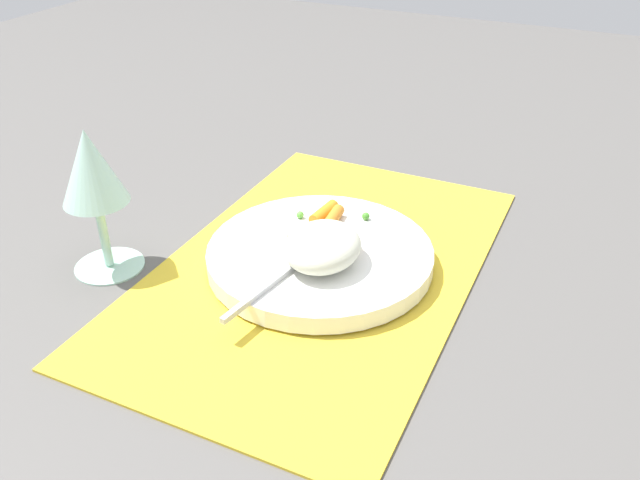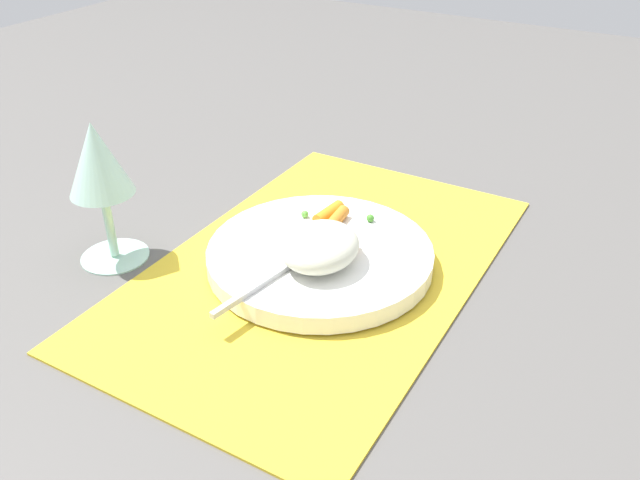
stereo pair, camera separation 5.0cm
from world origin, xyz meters
The scene contains 8 objects.
ground_plane centered at (0.00, 0.00, 0.00)m, with size 2.40×2.40×0.00m, color #565451.
placemat centered at (0.00, 0.00, 0.00)m, with size 0.52×0.32×0.01m, color gold.
plate centered at (0.00, 0.00, 0.02)m, with size 0.24×0.24×0.02m, color white.
rice_mound centered at (-0.03, -0.01, 0.05)m, with size 0.09×0.08×0.04m, color beige.
carrot_portion centered at (0.04, 0.01, 0.03)m, with size 0.09×0.07×0.01m.
pea_scatter centered at (0.03, 0.00, 0.03)m, with size 0.09×0.08×0.01m.
fork centered at (-0.04, 0.01, 0.03)m, with size 0.20×0.04×0.01m.
wine_glass centered at (-0.10, 0.21, 0.11)m, with size 0.08×0.08×0.16m.
Camera 2 is at (-0.53, -0.30, 0.41)m, focal length 37.45 mm.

